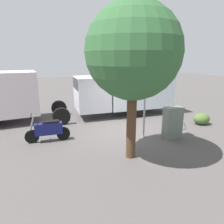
% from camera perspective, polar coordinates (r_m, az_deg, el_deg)
% --- Properties ---
extents(ground_plane, '(60.00, 60.00, 0.00)m').
position_cam_1_polar(ground_plane, '(9.56, 3.09, -5.59)').
color(ground_plane, '#4E4948').
extents(box_truck_near, '(7.25, 2.54, 2.89)m').
position_cam_1_polar(box_truck_near, '(12.20, 3.33, 6.73)').
color(box_truck_near, black).
rests_on(box_truck_near, ground).
extents(motorcycle, '(1.81, 0.55, 1.20)m').
position_cam_1_polar(motorcycle, '(8.71, -17.67, -4.78)').
color(motorcycle, black).
rests_on(motorcycle, ground).
extents(stop_sign, '(0.71, 0.33, 3.24)m').
position_cam_1_polar(stop_sign, '(8.44, 9.55, 6.64)').
color(stop_sign, '#9E9EA3').
rests_on(stop_sign, ground).
extents(street_tree, '(3.02, 3.02, 5.08)m').
position_cam_1_polar(street_tree, '(6.48, 6.08, 16.52)').
color(street_tree, '#47301E').
rests_on(street_tree, ground).
extents(utility_cabinet, '(0.79, 0.46, 1.38)m').
position_cam_1_polar(utility_cabinet, '(9.02, 16.89, -2.92)').
color(utility_cabinet, slate).
rests_on(utility_cabinet, ground).
extents(bike_rack_hoop, '(0.85, 0.15, 0.85)m').
position_cam_1_polar(bike_rack_hoop, '(10.26, 18.73, -4.93)').
color(bike_rack_hoop, '#B7B7BC').
rests_on(bike_rack_hoop, ground).
extents(shrub_near_sign, '(0.88, 0.72, 0.60)m').
position_cam_1_polar(shrub_near_sign, '(11.50, 24.20, -1.76)').
color(shrub_near_sign, '#46642D').
rests_on(shrub_near_sign, ground).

